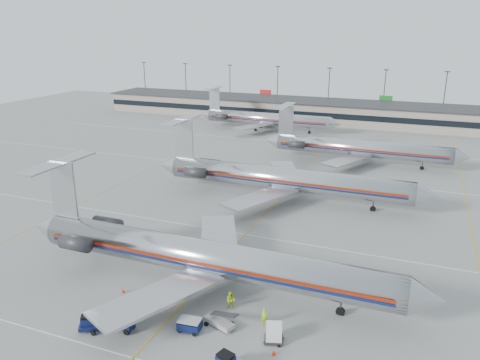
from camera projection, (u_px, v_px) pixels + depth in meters
The scene contains 17 objects.
ground at pixel (217, 266), 57.38m from camera, with size 260.00×260.00×0.00m, color gray.
apron_markings at pixel (246, 234), 66.22m from camera, with size 160.00×0.15×0.02m, color silver.
terminal at pixel (348, 112), 143.04m from camera, with size 162.00×17.00×6.25m.
light_mast_row at pixel (356, 89), 153.76m from camera, with size 163.60×0.40×15.28m.
jet_foreground at pixel (201, 256), 52.06m from camera, with size 49.12×28.92×12.86m.
jet_second_row at pixel (280, 178), 78.97m from camera, with size 48.45×28.53×12.68m.
jet_third_row at pixel (357, 148), 100.02m from camera, with size 43.03×26.47×11.77m.
jet_back_row at pixel (264, 119), 132.58m from camera, with size 41.97×25.82×11.48m.
tug_left at pixel (88, 324), 44.98m from camera, with size 2.24×1.88×1.63m.
tug_center at pixel (120, 322), 45.16m from camera, with size 2.36×1.25×1.89m.
cart_outer at pixel (190, 325), 45.04m from camera, with size 2.29×1.68×1.23m.
uld_container at pixel (274, 333), 43.35m from camera, with size 2.11×1.92×1.85m.
belt_loader at pixel (220, 321), 45.77m from camera, with size 3.95×2.23×2.02m.
ramp_worker_near at pixel (264, 317), 45.88m from camera, with size 0.64×0.42×1.76m, color #B4E715.
ramp_worker_far at pixel (231, 300), 48.46m from camera, with size 0.96×0.74×1.97m, color #BED814.
cone_right at pixel (274, 352), 41.82m from camera, with size 0.39×0.39×0.53m, color #F92808.
cone_left at pixel (123, 290), 51.63m from camera, with size 0.40×0.40×0.54m, color #F92808.
Camera 1 is at (21.45, -46.62, 27.93)m, focal length 35.00 mm.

